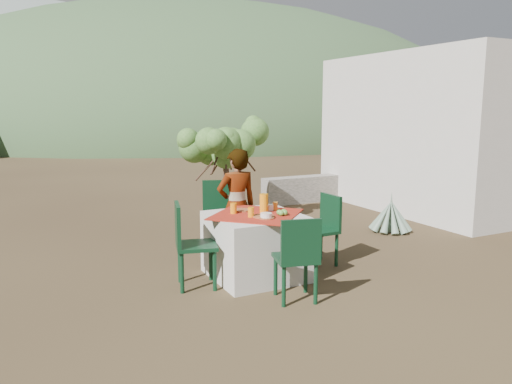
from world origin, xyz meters
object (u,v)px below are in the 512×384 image
at_px(agave, 391,217).
at_px(juice_pitcher, 264,203).
at_px(person, 237,206).
at_px(chair_right, 323,226).
at_px(chair_near, 298,255).
at_px(shrub_tree, 227,150).
at_px(table, 256,245).
at_px(chair_far, 220,213).
at_px(chair_left, 189,241).
at_px(guesthouse, 447,132).

xyz_separation_m(agave, juice_pitcher, (-2.81, -0.95, 0.63)).
distance_m(person, agave, 2.96).
bearing_deg(person, chair_right, 147.63).
xyz_separation_m(chair_near, chair_right, (0.96, 0.96, -0.00)).
relative_size(chair_right, shrub_tree, 0.56).
xyz_separation_m(table, agave, (2.93, 0.99, -0.13)).
bearing_deg(shrub_tree, chair_far, -117.01).
distance_m(chair_right, agave, 2.18).
relative_size(chair_left, juice_pitcher, 4.30).
bearing_deg(chair_far, chair_near, -69.45).
height_order(person, juice_pitcher, person).
relative_size(person, juice_pitcher, 6.66).
bearing_deg(chair_right, agave, 113.99).
xyz_separation_m(table, guesthouse, (5.40, 2.21, 1.12)).
bearing_deg(table, shrub_tree, 73.41).
xyz_separation_m(guesthouse, juice_pitcher, (-5.27, -2.17, -0.63)).
bearing_deg(agave, chair_right, -154.34).
distance_m(chair_right, person, 1.14).
relative_size(table, chair_right, 1.45).
bearing_deg(chair_far, agave, 16.98).
xyz_separation_m(table, chair_near, (0.02, -0.90, 0.12)).
bearing_deg(table, agave, 18.65).
xyz_separation_m(person, shrub_tree, (0.78, 2.09, 0.53)).
bearing_deg(person, chair_left, 35.01).
bearing_deg(chair_right, chair_far, -139.99).
bearing_deg(table, juice_pitcher, 17.54).
bearing_deg(chair_near, person, -76.14).
relative_size(chair_far, chair_near, 1.10).
xyz_separation_m(table, chair_far, (0.01, 1.15, 0.17)).
distance_m(person, shrub_tree, 2.30).
bearing_deg(juice_pitcher, agave, 18.70).
bearing_deg(person, agave, -173.81).
xyz_separation_m(chair_far, person, (0.03, -0.51, 0.19)).
bearing_deg(chair_far, chair_right, -28.18).
bearing_deg(juice_pitcher, shrub_tree, 75.58).
relative_size(table, chair_left, 1.36).
bearing_deg(table, chair_left, 178.91).
bearing_deg(person, table, 85.80).
bearing_deg(shrub_tree, chair_right, -86.34).
bearing_deg(agave, chair_left, -165.46).
bearing_deg(chair_left, chair_right, -74.45).
distance_m(chair_near, agave, 3.48).
distance_m(chair_left, agave, 3.89).
height_order(chair_near, juice_pitcher, juice_pitcher).
bearing_deg(chair_left, table, -76.77).
xyz_separation_m(chair_right, person, (-0.95, 0.58, 0.24)).
distance_m(person, guesthouse, 5.63).
distance_m(table, chair_right, 0.99).
height_order(chair_near, agave, chair_near).
xyz_separation_m(chair_right, agave, (1.95, 0.94, -0.25)).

